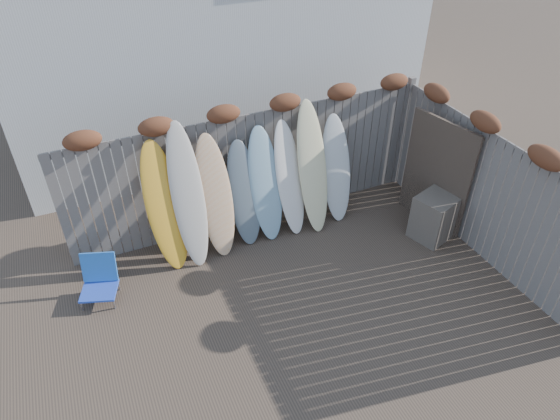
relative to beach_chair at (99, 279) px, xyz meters
name	(u,v)px	position (x,y,z in m)	size (l,w,h in m)	color
ground	(314,314)	(2.66, -1.59, -0.30)	(80.00, 80.00, 0.00)	#493A2D
back_fence	(254,160)	(2.72, 0.80, 0.88)	(6.05, 0.28, 2.24)	slate
right_fence	(488,189)	(5.65, -1.34, 0.84)	(0.28, 4.40, 2.24)	slate
beach_chair	(99,279)	(0.00, 0.00, 0.00)	(0.63, 0.65, 0.65)	blue
wooden_crate	(435,216)	(5.25, -0.83, 0.09)	(0.67, 0.55, 0.78)	#463E34
lattice_panel	(437,174)	(5.44, -0.46, 0.65)	(0.05, 1.27, 1.90)	#47322B
surfboard_0	(165,207)	(1.14, 0.38, 0.69)	(0.55, 0.07, 2.06)	yellow
surfboard_1	(188,197)	(1.49, 0.35, 0.79)	(0.49, 0.07, 2.28)	beige
surfboard_2	(215,197)	(1.91, 0.37, 0.65)	(0.53, 0.07, 1.99)	tan
surfboard_3	(244,194)	(2.40, 0.43, 0.54)	(0.50, 0.07, 1.75)	slate
surfboard_4	(265,185)	(2.76, 0.42, 0.62)	(0.52, 0.07, 1.92)	#8DB2C3
surfboard_5	(290,179)	(3.17, 0.39, 0.64)	(0.46, 0.07, 1.95)	white
surfboard_6	(313,168)	(3.56, 0.35, 0.77)	(0.49, 0.07, 2.23)	beige
surfboard_7	(336,169)	(4.05, 0.41, 0.60)	(0.50, 0.07, 1.87)	silver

